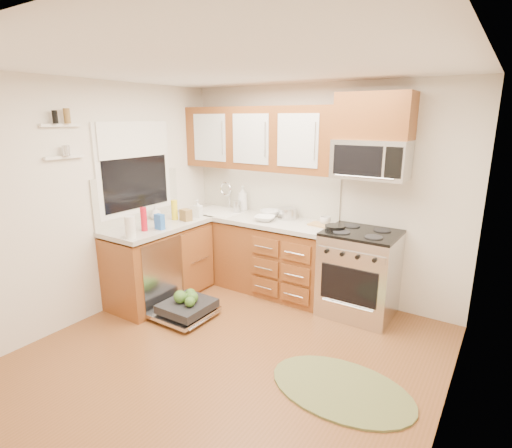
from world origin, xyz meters
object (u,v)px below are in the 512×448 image
Objects in this scene: cup at (325,221)px; upper_cabinets at (259,138)px; stock_pot at (287,213)px; sink at (219,221)px; microwave at (371,159)px; skillet at (335,227)px; bowl_a at (265,218)px; bowl_b at (270,213)px; paper_towel_roll at (130,227)px; rug at (341,389)px; range at (359,273)px; dishwasher at (185,309)px; cutting_board at (321,225)px.

upper_cabinets is at bearing 178.97° from cup.
sink is at bearing -171.25° from stock_pot.
skillet is at bearing -146.39° from microwave.
bowl_b reaches higher than bowl_a.
upper_cabinets reaches higher than skillet.
sink is at bearing -174.55° from cup.
paper_towel_roll is at bearing -119.83° from bowl_a.
microwave is at bearing 103.43° from rug.
cup reaches higher than bowl_b.
bowl_b reaches higher than sink.
stock_pot is (-0.98, 0.14, 0.52)m from range.
stock_pot is 1.85m from paper_towel_roll.
sink is (-0.52, -0.16, -1.07)m from upper_cabinets.
sink is 0.89× the size of dishwasher.
bowl_b is at bearing 175.13° from cutting_board.
range is (1.41, -0.15, -1.40)m from upper_cabinets.
upper_cabinets is at bearing 139.70° from rug.
microwave is 2.57m from paper_towel_roll.
stock_pot is 0.91× the size of bowl_b.
upper_cabinets reaches higher than cup.
range is 0.70m from cup.
bowl_b is at bearing 137.00° from rug.
bowl_a is at bearing -177.64° from skillet.
bowl_b is (0.18, -0.02, -0.91)m from upper_cabinets.
dishwasher is at bearing -103.94° from bowl_b.
upper_cabinets is at bearing 174.11° from range.
cutting_board is at bearing -107.79° from cup.
stock_pot is (-0.70, 0.20, 0.02)m from skillet.
microwave is 3.13× the size of bowl_a.
range reaches higher than cutting_board.
microwave reaches higher than dishwasher.
sink is 2.26× the size of cutting_board.
upper_cabinets is 0.98m from stock_pot.
cutting_board is (0.91, -0.08, -0.94)m from upper_cabinets.
range is at bearing -7.87° from stock_pot.
stock_pot is (-1.33, 1.48, 0.98)m from rug.
bowl_a is at bearing -126.30° from stock_pot.
cup is (-0.48, 0.01, -0.73)m from microwave.
range is 1.96m from sink.
bowl_b reaches higher than skillet.
stock_pot is 0.30m from bowl_a.
bowl_a is at bearing -174.95° from range.
bowl_a reaches higher than rug.
microwave reaches higher than cup.
dishwasher is 1.86m from cup.
skillet reaches higher than range.
cup is at bearing 49.89° from dishwasher.
upper_cabinets is 2.93× the size of dishwasher.
sink is at bearing -176.95° from cutting_board.
sink is 1.44m from cutting_board.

